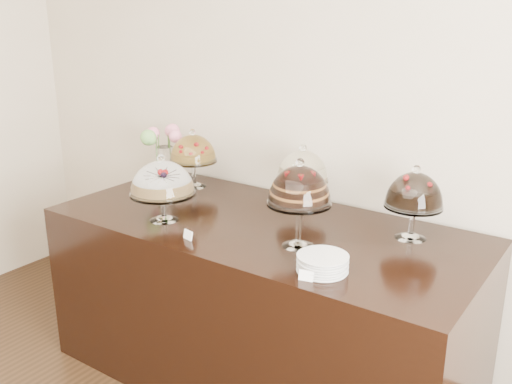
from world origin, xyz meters
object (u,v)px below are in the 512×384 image
Objects in this scene: cake_stand_choco_layer at (299,188)px; cake_stand_fruit_tart at (193,151)px; display_counter at (261,302)px; cake_stand_dark_choco at (414,193)px; cake_stand_cheesecake at (303,169)px; flower_vase at (163,148)px; plate_stack at (323,263)px; cake_stand_sugar_sponge at (162,181)px.

cake_stand_choco_layer reaches higher than cake_stand_fruit_tart.
display_counter is 6.15× the size of cake_stand_dark_choco.
cake_stand_choco_layer reaches higher than cake_stand_cheesecake.
flower_vase is at bearing 162.55° from display_counter.
cake_stand_choco_layer is at bearing 141.59° from plate_stack.
cake_stand_fruit_tart is at bearing 156.85° from cake_stand_choco_layer.
cake_stand_choco_layer is at bearing -61.20° from cake_stand_cheesecake.
cake_stand_cheesecake is at bearing 81.06° from display_counter.
cake_stand_choco_layer is at bearing -19.38° from flower_vase.
cake_stand_fruit_tart is 1.04× the size of flower_vase.
cake_stand_sugar_sponge is 0.59m from cake_stand_fruit_tart.
cake_stand_cheesecake reaches higher than cake_stand_sugar_sponge.
cake_stand_choco_layer is at bearing 8.19° from cake_stand_sugar_sponge.
cake_stand_dark_choco is 1.72× the size of plate_stack.
cake_stand_cheesecake is at bearing 0.62° from flower_vase.
display_counter is 6.32× the size of cake_stand_sugar_sponge.
cake_stand_dark_choco and cake_stand_fruit_tart have the same top height.
cake_stand_cheesecake reaches higher than cake_stand_fruit_tart.
plate_stack is at bearing -53.20° from cake_stand_cheesecake.
cake_stand_sugar_sponge is 0.75m from cake_stand_choco_layer.
flower_vase reaches higher than plate_stack.
flower_vase is (-0.97, 0.30, 0.65)m from display_counter.
display_counter is 0.80m from cake_stand_choco_layer.
plate_stack is (0.22, -0.18, -0.24)m from cake_stand_choco_layer.
cake_stand_cheesecake reaches higher than display_counter.
cake_stand_sugar_sponge is 0.98m from plate_stack.
cake_stand_cheesecake reaches higher than plate_stack.
cake_stand_dark_choco is at bearing 23.60° from cake_stand_sugar_sponge.
cake_stand_dark_choco is at bearing -6.10° from cake_stand_cheesecake.
flower_vase is at bearing -179.38° from cake_stand_cheesecake.
display_counter is at bearing -22.23° from cake_stand_fruit_tart.
cake_stand_sugar_sponge is at bearing -46.39° from flower_vase.
cake_stand_choco_layer is 1.16× the size of cake_stand_fruit_tart.
display_counter is 0.78m from plate_stack.
cake_stand_cheesecake is (0.49, 0.56, 0.01)m from cake_stand_sugar_sponge.
cake_stand_choco_layer is 0.55m from cake_stand_dark_choco.
cake_stand_dark_choco reaches higher than cake_stand_sugar_sponge.
cake_stand_dark_choco is (0.64, -0.07, -0.00)m from cake_stand_cheesecake.
cake_stand_choco_layer is at bearing -135.22° from cake_stand_dark_choco.
cake_stand_dark_choco reaches higher than flower_vase.
flower_vase is at bearing 175.99° from cake_stand_fruit_tart.
cake_stand_sugar_sponge is at bearing -156.40° from cake_stand_dark_choco.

